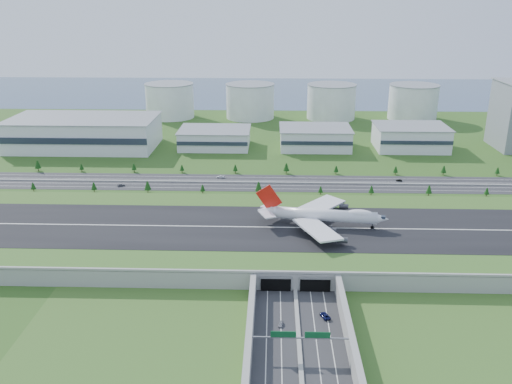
{
  "coord_description": "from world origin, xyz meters",
  "views": [
    {
      "loc": [
        -10.31,
        -257.27,
        119.93
      ],
      "look_at": [
        -19.86,
        35.0,
        14.92
      ],
      "focal_mm": 38.0,
      "sensor_mm": 36.0,
      "label": 1
    }
  ],
  "objects_px": {
    "car_7": "(220,177)",
    "car_5": "(399,180)",
    "fuel_tank_a": "(170,101)",
    "boeing_747": "(322,215)",
    "car_2": "(325,316)",
    "car_0": "(281,324)",
    "car_4": "(121,185)"
  },
  "relations": [
    {
      "from": "fuel_tank_a",
      "to": "car_2",
      "type": "relative_size",
      "value": 8.6
    },
    {
      "from": "car_0",
      "to": "car_4",
      "type": "bearing_deg",
      "value": 135.44
    },
    {
      "from": "boeing_747",
      "to": "car_2",
      "type": "bearing_deg",
      "value": -85.69
    },
    {
      "from": "car_2",
      "to": "car_5",
      "type": "xyz_separation_m",
      "value": [
        66.16,
        172.12,
        -0.12
      ]
    },
    {
      "from": "car_7",
      "to": "boeing_747",
      "type": "bearing_deg",
      "value": 35.84
    },
    {
      "from": "car_2",
      "to": "car_0",
      "type": "bearing_deg",
      "value": -2.55
    },
    {
      "from": "car_5",
      "to": "car_2",
      "type": "bearing_deg",
      "value": -7.83
    },
    {
      "from": "boeing_747",
      "to": "car_7",
      "type": "bearing_deg",
      "value": 129.45
    },
    {
      "from": "boeing_747",
      "to": "car_0",
      "type": "relative_size",
      "value": 17.35
    },
    {
      "from": "car_4",
      "to": "car_7",
      "type": "xyz_separation_m",
      "value": [
        65.2,
        20.25,
        -0.0
      ]
    },
    {
      "from": "car_2",
      "to": "car_5",
      "type": "bearing_deg",
      "value": -132.96
    },
    {
      "from": "car_5",
      "to": "car_4",
      "type": "bearing_deg",
      "value": -71.79
    },
    {
      "from": "car_7",
      "to": "car_4",
      "type": "bearing_deg",
      "value": -68.65
    },
    {
      "from": "car_0",
      "to": "car_5",
      "type": "height_order",
      "value": "car_5"
    },
    {
      "from": "car_0",
      "to": "car_5",
      "type": "bearing_deg",
      "value": 77.02
    },
    {
      "from": "car_2",
      "to": "fuel_tank_a",
      "type": "bearing_deg",
      "value": -92.93
    },
    {
      "from": "fuel_tank_a",
      "to": "boeing_747",
      "type": "xyz_separation_m",
      "value": [
        135.46,
        -306.53,
        -3.47
      ]
    },
    {
      "from": "boeing_747",
      "to": "car_0",
      "type": "height_order",
      "value": "boeing_747"
    },
    {
      "from": "car_4",
      "to": "car_7",
      "type": "relative_size",
      "value": 0.86
    },
    {
      "from": "boeing_747",
      "to": "car_4",
      "type": "distance_m",
      "value": 152.27
    },
    {
      "from": "car_4",
      "to": "car_5",
      "type": "distance_m",
      "value": 190.55
    },
    {
      "from": "fuel_tank_a",
      "to": "car_5",
      "type": "height_order",
      "value": "fuel_tank_a"
    },
    {
      "from": "car_7",
      "to": "car_5",
      "type": "bearing_deg",
      "value": 92.43
    },
    {
      "from": "car_5",
      "to": "boeing_747",
      "type": "bearing_deg",
      "value": -19.02
    },
    {
      "from": "boeing_747",
      "to": "car_7",
      "type": "xyz_separation_m",
      "value": [
        -62.86,
        101.6,
        -13.07
      ]
    },
    {
      "from": "fuel_tank_a",
      "to": "car_2",
      "type": "xyz_separation_m",
      "value": [
        131.06,
        -380.67,
        -16.57
      ]
    },
    {
      "from": "boeing_747",
      "to": "car_7",
      "type": "distance_m",
      "value": 120.18
    },
    {
      "from": "boeing_747",
      "to": "car_2",
      "type": "height_order",
      "value": "boeing_747"
    },
    {
      "from": "fuel_tank_a",
      "to": "car_7",
      "type": "height_order",
      "value": "fuel_tank_a"
    },
    {
      "from": "car_0",
      "to": "car_7",
      "type": "height_order",
      "value": "car_7"
    },
    {
      "from": "fuel_tank_a",
      "to": "boeing_747",
      "type": "distance_m",
      "value": 335.15
    },
    {
      "from": "car_4",
      "to": "fuel_tank_a",
      "type": "bearing_deg",
      "value": -19.87
    }
  ]
}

